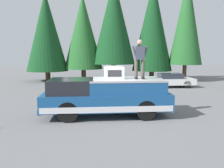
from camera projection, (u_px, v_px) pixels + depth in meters
name	position (u px, v px, depth m)	size (l,w,h in m)	color
ground_plane	(117.00, 116.00, 9.98)	(90.00, 90.00, 0.00)	slate
pickup_truck	(106.00, 96.00, 9.89)	(2.01, 5.54, 1.65)	navy
compressor_unit	(114.00, 72.00, 9.78)	(0.65, 0.84, 0.56)	silver
person_on_truck_bed	(140.00, 58.00, 9.67)	(0.29, 0.72, 1.69)	#423D38
parked_car_white	(169.00, 80.00, 18.61)	(1.64, 4.10, 1.16)	white
conifer_far_left	(187.00, 20.00, 22.34)	(3.30, 3.30, 10.63)	#4C3826
conifer_left	(153.00, 26.00, 23.21)	(4.18, 4.18, 10.38)	#4C3826
conifer_center_left	(114.00, 21.00, 22.71)	(4.39, 4.39, 10.39)	#4C3826
conifer_center_right	(83.00, 32.00, 23.10)	(4.00, 4.00, 8.82)	#4C3826
conifer_right	(46.00, 32.00, 22.54)	(4.16, 4.16, 8.97)	#4C3826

